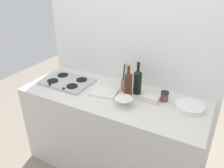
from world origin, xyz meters
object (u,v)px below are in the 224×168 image
(wine_bottle_mid_left, at_px, (138,81))
(mixing_bowl, at_px, (124,102))
(condiment_jar_front, at_px, (165,96))
(butter_dish, at_px, (151,99))
(utensil_crock, at_px, (125,85))
(plate_stack, at_px, (190,107))
(cutting_board, at_px, (104,92))
(stovetop_hob, at_px, (67,82))
(wine_bottle_leftmost, at_px, (128,85))

(wine_bottle_mid_left, height_order, mixing_bowl, wine_bottle_mid_left)
(wine_bottle_mid_left, bearing_deg, condiment_jar_front, -3.36)
(condiment_jar_front, bearing_deg, butter_dish, -145.97)
(mixing_bowl, distance_m, butter_dish, 0.26)
(mixing_bowl, xyz_separation_m, utensil_crock, (-0.11, 0.26, 0.02))
(mixing_bowl, bearing_deg, plate_stack, 23.06)
(condiment_jar_front, height_order, cutting_board, condiment_jar_front)
(wine_bottle_mid_left, relative_size, utensil_crock, 1.00)
(wine_bottle_mid_left, bearing_deg, stovetop_hob, -168.99)
(butter_dish, relative_size, cutting_board, 0.58)
(mixing_bowl, bearing_deg, utensil_crock, 113.48)
(mixing_bowl, bearing_deg, butter_dish, 44.74)
(plate_stack, relative_size, butter_dish, 1.77)
(butter_dish, xyz_separation_m, utensil_crock, (-0.30, 0.08, 0.04))
(stovetop_hob, distance_m, plate_stack, 1.26)
(butter_dish, distance_m, utensil_crock, 0.31)
(utensil_crock, relative_size, cutting_board, 1.25)
(butter_dish, xyz_separation_m, condiment_jar_front, (0.11, 0.07, 0.02))
(stovetop_hob, relative_size, wine_bottle_leftmost, 1.50)
(mixing_bowl, height_order, condiment_jar_front, condiment_jar_front)
(plate_stack, relative_size, wine_bottle_leftmost, 0.76)
(wine_bottle_mid_left, xyz_separation_m, utensil_crock, (-0.13, -0.01, -0.06))
(condiment_jar_front, relative_size, cutting_board, 0.36)
(stovetop_hob, distance_m, wine_bottle_leftmost, 0.71)
(mixing_bowl, relative_size, utensil_crock, 0.51)
(utensil_crock, bearing_deg, cutting_board, -136.55)
(wine_bottle_mid_left, bearing_deg, plate_stack, -5.22)
(stovetop_hob, bearing_deg, utensil_crock, 12.20)
(wine_bottle_mid_left, xyz_separation_m, cutting_board, (-0.28, -0.16, -0.12))
(stovetop_hob, height_order, wine_bottle_leftmost, wine_bottle_leftmost)
(plate_stack, xyz_separation_m, condiment_jar_front, (-0.24, 0.03, 0.03))
(plate_stack, xyz_separation_m, butter_dish, (-0.34, -0.04, 0.01))
(utensil_crock, bearing_deg, mixing_bowl, -66.52)
(wine_bottle_leftmost, distance_m, wine_bottle_mid_left, 0.13)
(wine_bottle_leftmost, height_order, condiment_jar_front, wine_bottle_leftmost)
(cutting_board, bearing_deg, condiment_jar_front, 14.40)
(stovetop_hob, distance_m, cutting_board, 0.46)
(mixing_bowl, bearing_deg, stovetop_hob, 170.17)
(stovetop_hob, relative_size, cutting_board, 2.01)
(condiment_jar_front, bearing_deg, utensil_crock, 179.26)
(utensil_crock, distance_m, condiment_jar_front, 0.40)
(plate_stack, xyz_separation_m, wine_bottle_leftmost, (-0.56, -0.07, 0.11))
(mixing_bowl, height_order, cutting_board, mixing_bowl)
(stovetop_hob, height_order, butter_dish, butter_dish)
(butter_dish, bearing_deg, cutting_board, -170.94)
(wine_bottle_leftmost, relative_size, utensil_crock, 1.07)
(mixing_bowl, distance_m, utensil_crock, 0.28)
(condiment_jar_front, bearing_deg, stovetop_hob, -172.84)
(cutting_board, bearing_deg, plate_stack, 8.10)
(stovetop_hob, xyz_separation_m, plate_stack, (1.25, 0.10, 0.01))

